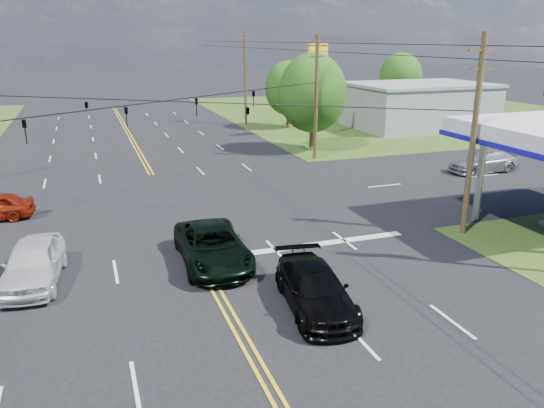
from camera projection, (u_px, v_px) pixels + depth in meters
name	position (u px, v px, depth m)	size (l,w,h in m)	color
ground	(170.00, 208.00, 30.15)	(280.00, 280.00, 0.00)	black
grass_ne	(396.00, 111.00, 70.10)	(46.00, 48.00, 0.03)	#2F4616
stop_bar	(305.00, 246.00, 24.55)	(10.00, 0.50, 0.02)	silver
retail_ne	(418.00, 107.00, 57.06)	(14.00, 10.00, 4.40)	gray
pole_se	(474.00, 134.00, 24.74)	(1.60, 0.28, 9.50)	#3F311A
pole_ne	(316.00, 97.00, 40.93)	(1.60, 0.28, 9.50)	#3F311A
pole_right_far	(245.00, 77.00, 57.95)	(1.60, 0.28, 10.00)	#3F311A
span_wire_signals	(163.00, 101.00, 28.37)	(26.00, 18.00, 1.13)	black
power_lines	(166.00, 51.00, 25.79)	(26.04, 100.00, 0.64)	black
tree_right_a	(312.00, 93.00, 43.96)	(5.70, 5.70, 8.18)	#3F311A
tree_right_b	(288.00, 88.00, 55.75)	(4.94, 4.94, 7.09)	#3F311A
tree_far_r	(401.00, 77.00, 66.63)	(5.32, 5.32, 7.63)	#3F311A
pickup_dkgreen	(213.00, 246.00, 22.43)	(2.66, 5.76, 1.60)	black
suv_black	(315.00, 289.00, 18.71)	(2.09, 5.15, 1.49)	black
pickup_white	(33.00, 263.00, 20.62)	(2.00, 4.97, 1.69)	silver
sedan_far	(484.00, 161.00, 38.06)	(2.14, 5.27, 1.53)	#9C9CA1
polesign_ne	(318.00, 64.00, 49.49)	(2.34, 1.10, 8.78)	#A5A5AA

